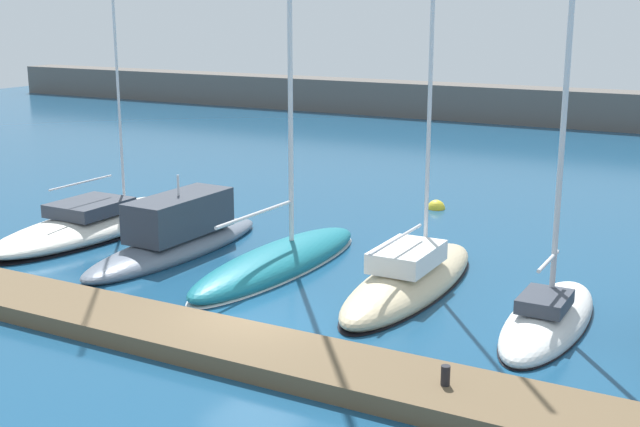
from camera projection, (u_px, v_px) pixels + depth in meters
name	position (u px, v px, depth m)	size (l,w,h in m)	color
ground_plane	(257.00, 330.00, 21.93)	(120.00, 120.00, 0.00)	navy
dock_pier	(221.00, 343.00, 20.49)	(25.67, 2.36, 0.45)	brown
breakwater_seawall	(594.00, 109.00, 58.52)	(108.00, 3.11, 2.60)	#5B5651
sailboat_ivory_nearest	(98.00, 222.00, 31.54)	(3.39, 10.20, 20.09)	silver
motorboat_slate_second	(178.00, 235.00, 28.86)	(2.48, 8.75, 2.97)	slate
sailboat_teal_third	(279.00, 257.00, 27.02)	(2.55, 9.03, 18.91)	#19707F
sailboat_sand_fourth	(410.00, 278.00, 24.96)	(2.28, 8.43, 15.65)	beige
sailboat_white_fifth	(548.00, 318.00, 22.14)	(1.95, 6.54, 11.32)	white
mooring_buoy_yellow	(436.00, 209.00, 35.14)	(0.76, 0.76, 0.76)	yellow
dock_bollard	(445.00, 375.00, 17.66)	(0.20, 0.20, 0.44)	black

